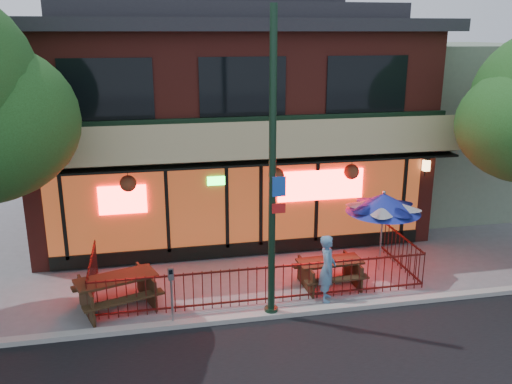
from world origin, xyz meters
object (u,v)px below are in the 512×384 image
patio_umbrella (383,203)px  pedestrian (327,268)px  street_light (272,187)px  picnic_table_left (117,288)px  parking_meter_near (171,287)px  picnic_table_right (330,269)px

patio_umbrella → pedestrian: patio_umbrella is taller
street_light → picnic_table_left: street_light is taller
street_light → parking_meter_near: bearing=179.9°
picnic_table_right → parking_meter_near: 4.36m
street_light → pedestrian: (1.52, 0.48, -2.29)m
street_light → picnic_table_left: size_ratio=3.11×
parking_meter_near → picnic_table_left: bearing=138.9°
patio_umbrella → parking_meter_near: bearing=-162.1°
picnic_table_left → parking_meter_near: size_ratio=1.58×
picnic_table_right → pedestrian: bearing=-113.9°
picnic_table_right → parking_meter_near: parking_meter_near is taller
patio_umbrella → parking_meter_near: patio_umbrella is taller
street_light → parking_meter_near: street_light is taller
patio_umbrella → pedestrian: (-2.04, -1.41, -1.12)m
street_light → pedestrian: street_light is taller
picnic_table_left → patio_umbrella: bearing=6.3°
picnic_table_left → parking_meter_near: 1.73m
patio_umbrella → street_light: bearing=-152.0°
picnic_table_left → patio_umbrella: patio_umbrella is taller
picnic_table_right → parking_meter_near: size_ratio=1.22×
picnic_table_right → street_light: bearing=-146.7°
street_light → patio_umbrella: bearing=28.0°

